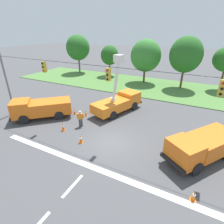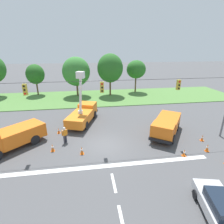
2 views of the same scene
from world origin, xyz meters
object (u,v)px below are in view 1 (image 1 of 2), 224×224
at_px(utility_truck_support_near, 41,108).
at_px(utility_truck_support_far, 202,145).
at_px(traffic_cone_foreground_right, 194,196).
at_px(traffic_cone_lane_edge_b, 75,111).
at_px(tree_centre, 146,56).
at_px(road_worker, 80,118).
at_px(tree_far_west, 78,48).
at_px(tree_east, 186,55).
at_px(tree_west, 110,55).
at_px(traffic_cone_near_bucket, 81,139).
at_px(utility_truck_bucket_lift, 118,102).
at_px(traffic_cone_far_left, 86,113).
at_px(traffic_cone_far_right, 63,127).

height_order(utility_truck_support_near, utility_truck_support_far, utility_truck_support_near).
bearing_deg(traffic_cone_foreground_right, traffic_cone_lane_edge_b, 155.48).
bearing_deg(tree_centre, road_worker, -91.89).
distance_m(tree_centre, traffic_cone_foreground_right, 25.61).
relative_size(tree_far_west, traffic_cone_foreground_right, 11.85).
xyz_separation_m(tree_east, traffic_cone_lane_edge_b, (-9.70, -16.26, -5.18)).
relative_size(tree_west, traffic_cone_foreground_right, 9.07).
distance_m(road_worker, traffic_cone_near_bucket, 3.01).
distance_m(utility_truck_bucket_lift, traffic_cone_near_bucket, 7.53).
bearing_deg(utility_truck_bucket_lift, utility_truck_support_far, -27.77).
bearing_deg(utility_truck_support_far, traffic_cone_foreground_right, -91.68).
xyz_separation_m(traffic_cone_foreground_right, traffic_cone_far_left, (-12.02, 6.37, -0.01)).
distance_m(tree_centre, utility_truck_bucket_lift, 14.29).
bearing_deg(traffic_cone_foreground_right, traffic_cone_far_right, 167.92).
relative_size(tree_centre, road_worker, 4.36).
height_order(tree_west, road_worker, tree_west).
bearing_deg(traffic_cone_far_right, utility_truck_bucket_lift, 66.37).
height_order(tree_west, traffic_cone_near_bucket, tree_west).
bearing_deg(traffic_cone_far_left, traffic_cone_foreground_right, -27.91).
height_order(tree_far_west, traffic_cone_near_bucket, tree_far_west).
bearing_deg(utility_truck_bucket_lift, tree_centre, 95.04).
bearing_deg(traffic_cone_foreground_right, tree_west, 126.94).
bearing_deg(traffic_cone_far_left, utility_truck_bucket_lift, 44.91).
relative_size(tree_far_west, road_worker, 4.64).
height_order(tree_west, utility_truck_support_near, tree_west).
bearing_deg(traffic_cone_far_right, tree_west, 106.43).
height_order(tree_centre, utility_truck_support_far, tree_centre).
xyz_separation_m(tree_centre, road_worker, (-0.62, -18.87, -3.91)).
relative_size(tree_west, utility_truck_support_near, 1.01).
height_order(road_worker, traffic_cone_far_left, road_worker).
xyz_separation_m(utility_truck_bucket_lift, traffic_cone_far_left, (-2.82, -2.81, -0.95)).
distance_m(tree_far_west, utility_truck_support_far, 33.58).
bearing_deg(utility_truck_support_near, tree_centre, 73.37).
distance_m(tree_east, utility_truck_support_far, 19.04).
bearing_deg(road_worker, tree_west, 110.14).
bearing_deg(tree_west, utility_truck_support_near, -83.28).
bearing_deg(traffic_cone_foreground_right, utility_truck_support_far, 88.32).
distance_m(tree_west, traffic_cone_foreground_right, 31.26).
xyz_separation_m(tree_centre, traffic_cone_far_right, (-1.67, -20.36, -4.51)).
height_order(utility_truck_bucket_lift, traffic_cone_far_right, utility_truck_bucket_lift).
bearing_deg(utility_truck_support_near, traffic_cone_foreground_right, -13.03).
xyz_separation_m(tree_far_west, traffic_cone_far_right, (14.27, -21.86, -5.11)).
height_order(utility_truck_support_far, traffic_cone_near_bucket, utility_truck_support_far).
bearing_deg(traffic_cone_near_bucket, traffic_cone_far_left, 120.34).
height_order(road_worker, traffic_cone_foreground_right, road_worker).
xyz_separation_m(tree_east, traffic_cone_near_bucket, (-5.54, -20.69, -5.12)).
relative_size(traffic_cone_lane_edge_b, traffic_cone_far_left, 0.99).
bearing_deg(tree_far_west, traffic_cone_lane_edge_b, -54.81).
xyz_separation_m(utility_truck_support_far, road_worker, (-11.17, -0.19, -0.17)).
height_order(tree_west, traffic_cone_far_left, tree_west).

